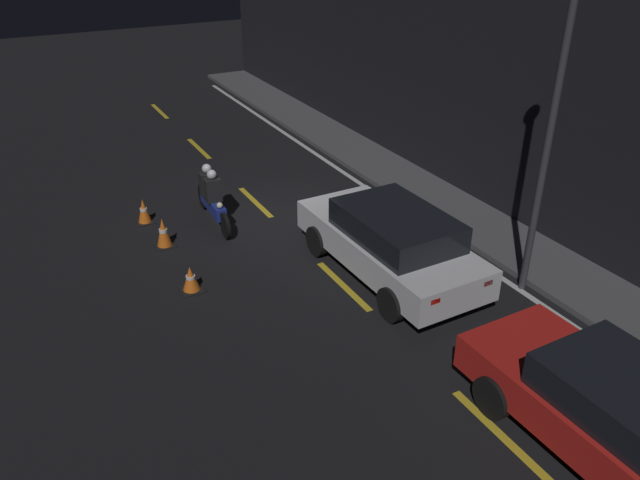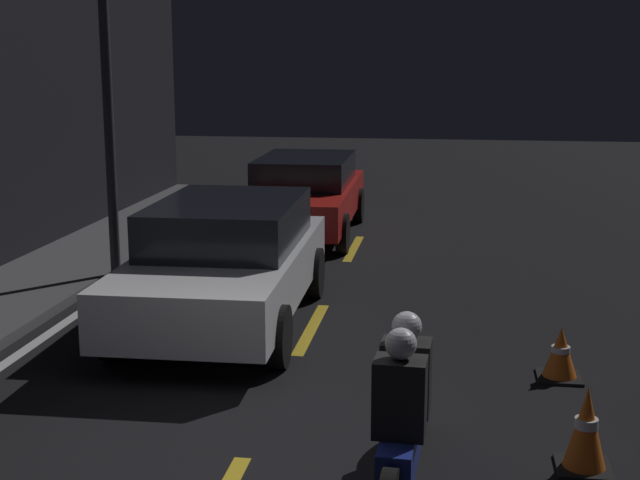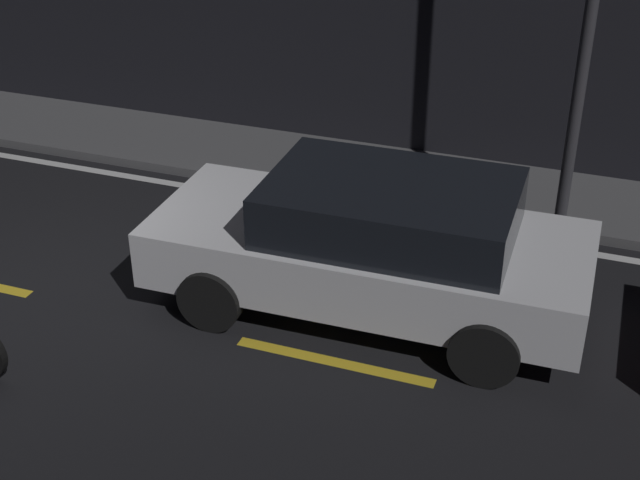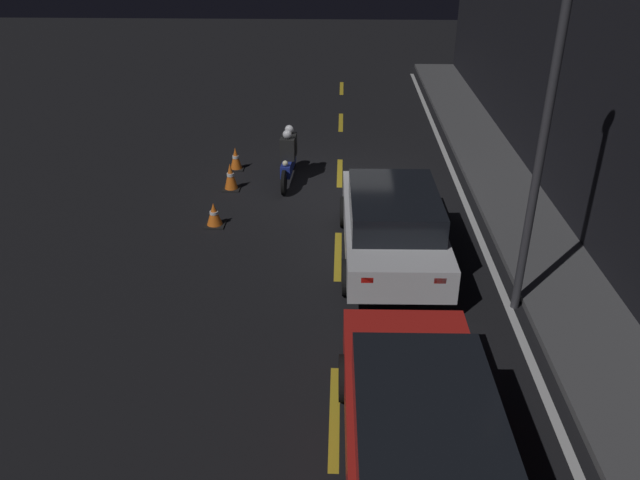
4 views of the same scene
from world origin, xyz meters
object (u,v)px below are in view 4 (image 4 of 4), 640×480
motorcycle (289,156)px  traffic_cone_far (214,215)px  street_lamp (545,127)px  traffic_cone_near (236,159)px  taxi_red (422,434)px  sedan_white (392,222)px  traffic_cone_mid (231,177)px

motorcycle → traffic_cone_far: 3.08m
motorcycle → street_lamp: (5.71, 4.39, 2.60)m
traffic_cone_near → traffic_cone_far: (3.40, 0.06, -0.04)m
taxi_red → street_lamp: (-3.83, 2.07, 2.48)m
taxi_red → street_lamp: street_lamp is taller
taxi_red → traffic_cone_far: taxi_red is taller
sedan_white → taxi_red: 5.50m
traffic_cone_mid → traffic_cone_far: traffic_cone_mid is taller
taxi_red → traffic_cone_far: (-6.83, -3.74, -0.50)m
taxi_red → traffic_cone_mid: size_ratio=6.68×
traffic_cone_near → taxi_red: bearing=20.4°
taxi_red → traffic_cone_near: size_ratio=7.50×
sedan_white → street_lamp: 3.60m
taxi_red → traffic_cone_mid: taxi_red is taller
traffic_cone_mid → street_lamp: (5.03, 5.78, 2.90)m
traffic_cone_mid → motorcycle: bearing=116.0°
taxi_red → traffic_cone_near: 10.93m
traffic_cone_far → sedan_white: bearing=70.5°
motorcycle → traffic_cone_mid: 1.57m
sedan_white → street_lamp: bearing=-130.2°
traffic_cone_near → traffic_cone_far: 3.40m
sedan_white → motorcycle: size_ratio=1.89×
traffic_cone_near → street_lamp: street_lamp is taller
sedan_white → traffic_cone_far: (-1.33, -3.76, -0.53)m
motorcycle → street_lamp: bearing=40.2°
motorcycle → traffic_cone_near: 1.67m
traffic_cone_near → traffic_cone_far: bearing=0.9°
sedan_white → motorcycle: 4.67m
traffic_cone_mid → taxi_red: bearing=22.7°
motorcycle → traffic_cone_mid: motorcycle is taller
taxi_red → traffic_cone_near: (-10.24, -3.80, -0.46)m
taxi_red → motorcycle: 9.82m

